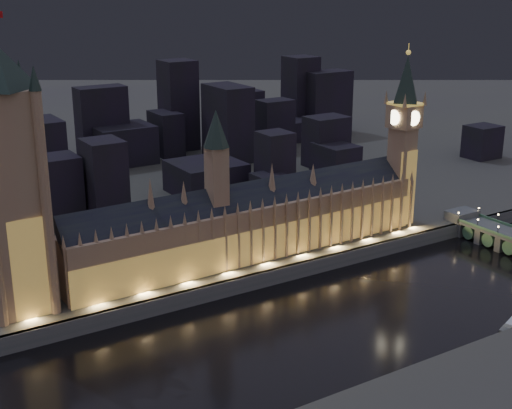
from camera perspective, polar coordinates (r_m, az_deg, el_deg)
ground_plane at (r=322.53m, az=4.49°, el=-9.13°), size 2000.00×2000.00×0.00m
north_bank at (r=782.53m, az=-18.83°, el=6.36°), size 2000.00×960.00×8.00m
embankment_wall at (r=351.30m, az=0.52°, el=-6.01°), size 2000.00×2.50×8.00m
palace_of_westminster at (r=362.48m, az=-0.42°, el=-1.45°), size 202.00×25.29×78.00m
victoria_tower at (r=307.91m, az=-19.20°, el=2.59°), size 31.68×31.68×125.22m
elizabeth_tower at (r=413.19m, az=11.75°, el=6.18°), size 18.00×18.00×103.16m
city_backdrop at (r=534.51m, az=-7.97°, el=5.16°), size 485.05×215.63×73.50m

